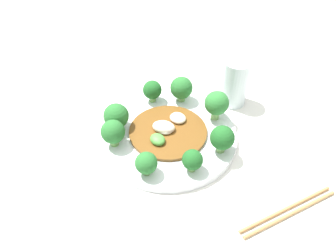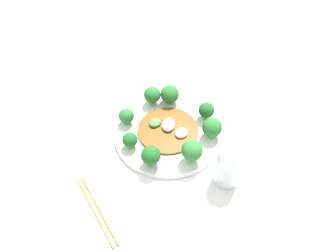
{
  "view_description": "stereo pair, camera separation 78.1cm",
  "coord_description": "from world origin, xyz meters",
  "px_view_note": "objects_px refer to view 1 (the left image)",
  "views": [
    {
      "loc": [
        -0.12,
        0.47,
        1.29
      ],
      "look_at": [
        0.04,
        -0.03,
        0.81
      ],
      "focal_mm": 35.0,
      "sensor_mm": 36.0,
      "label": 1
    },
    {
      "loc": [
        -0.55,
        -0.15,
        1.48
      ],
      "look_at": [
        0.04,
        -0.03,
        0.81
      ],
      "focal_mm": 35.0,
      "sensor_mm": 36.0,
      "label": 2
    }
  ],
  "objects_px": {
    "broccoli_west": "(222,138)",
    "chopsticks": "(289,211)",
    "broccoli_northeast": "(113,132)",
    "broccoli_east": "(116,116)",
    "broccoli_northwest": "(192,160)",
    "drinking_glass": "(235,83)",
    "broccoli_southeast": "(152,90)",
    "broccoli_north": "(146,163)",
    "broccoli_south": "(181,88)",
    "plate": "(168,135)",
    "stirfry_center": "(167,130)",
    "broccoli_southwest": "(217,104)"
  },
  "relations": [
    {
      "from": "broccoli_south",
      "to": "broccoli_east",
      "type": "relative_size",
      "value": 1.03
    },
    {
      "from": "broccoli_west",
      "to": "broccoli_southwest",
      "type": "height_order",
      "value": "broccoli_southwest"
    },
    {
      "from": "broccoli_northwest",
      "to": "broccoli_southwest",
      "type": "height_order",
      "value": "broccoli_southwest"
    },
    {
      "from": "plate",
      "to": "broccoli_southwest",
      "type": "xyz_separation_m",
      "value": [
        -0.09,
        -0.08,
        0.05
      ]
    },
    {
      "from": "broccoli_southeast",
      "to": "broccoli_north",
      "type": "xyz_separation_m",
      "value": [
        -0.07,
        0.22,
        -0.0
      ]
    },
    {
      "from": "broccoli_northeast",
      "to": "drinking_glass",
      "type": "relative_size",
      "value": 0.53
    },
    {
      "from": "broccoli_northeast",
      "to": "broccoli_east",
      "type": "height_order",
      "value": "same"
    },
    {
      "from": "broccoli_southwest",
      "to": "chopsticks",
      "type": "height_order",
      "value": "broccoli_southwest"
    },
    {
      "from": "broccoli_northeast",
      "to": "drinking_glass",
      "type": "distance_m",
      "value": 0.32
    },
    {
      "from": "drinking_glass",
      "to": "plate",
      "type": "bearing_deg",
      "value": 56.7
    },
    {
      "from": "broccoli_south",
      "to": "broccoli_northeast",
      "type": "distance_m",
      "value": 0.21
    },
    {
      "from": "broccoli_south",
      "to": "stirfry_center",
      "type": "xyz_separation_m",
      "value": [
        -0.0,
        0.12,
        -0.03
      ]
    },
    {
      "from": "plate",
      "to": "chopsticks",
      "type": "distance_m",
      "value": 0.29
    },
    {
      "from": "broccoli_north",
      "to": "broccoli_west",
      "type": "bearing_deg",
      "value": -140.79
    },
    {
      "from": "drinking_glass",
      "to": "chopsticks",
      "type": "relative_size",
      "value": 0.72
    },
    {
      "from": "broccoli_west",
      "to": "broccoli_south",
      "type": "height_order",
      "value": "broccoli_south"
    },
    {
      "from": "broccoli_south",
      "to": "drinking_glass",
      "type": "bearing_deg",
      "value": -155.62
    },
    {
      "from": "broccoli_northeast",
      "to": "broccoli_south",
      "type": "bearing_deg",
      "value": -116.26
    },
    {
      "from": "broccoli_west",
      "to": "broccoli_northwest",
      "type": "bearing_deg",
      "value": 57.1
    },
    {
      "from": "plate",
      "to": "stirfry_center",
      "type": "xyz_separation_m",
      "value": [
        0.0,
        -0.0,
        0.02
      ]
    },
    {
      "from": "chopsticks",
      "to": "broccoli_north",
      "type": "bearing_deg",
      "value": 0.86
    },
    {
      "from": "broccoli_south",
      "to": "broccoli_southwest",
      "type": "bearing_deg",
      "value": 156.46
    },
    {
      "from": "broccoli_south",
      "to": "plate",
      "type": "bearing_deg",
      "value": 92.03
    },
    {
      "from": "broccoli_southwest",
      "to": "stirfry_center",
      "type": "height_order",
      "value": "broccoli_southwest"
    },
    {
      "from": "broccoli_southeast",
      "to": "chopsticks",
      "type": "distance_m",
      "value": 0.4
    },
    {
      "from": "broccoli_southwest",
      "to": "drinking_glass",
      "type": "distance_m",
      "value": 0.1
    },
    {
      "from": "broccoli_northwest",
      "to": "broccoli_west",
      "type": "relative_size",
      "value": 0.8
    },
    {
      "from": "broccoli_east",
      "to": "drinking_glass",
      "type": "relative_size",
      "value": 0.53
    },
    {
      "from": "broccoli_northeast",
      "to": "broccoli_east",
      "type": "distance_m",
      "value": 0.05
    },
    {
      "from": "broccoli_southwest",
      "to": "broccoli_east",
      "type": "height_order",
      "value": "broccoli_southwest"
    },
    {
      "from": "broccoli_southeast",
      "to": "chopsticks",
      "type": "height_order",
      "value": "broccoli_southeast"
    },
    {
      "from": "broccoli_northwest",
      "to": "drinking_glass",
      "type": "bearing_deg",
      "value": -98.31
    },
    {
      "from": "broccoli_southwest",
      "to": "stirfry_center",
      "type": "distance_m",
      "value": 0.13
    },
    {
      "from": "broccoli_west",
      "to": "broccoli_east",
      "type": "height_order",
      "value": "same"
    },
    {
      "from": "broccoli_west",
      "to": "chopsticks",
      "type": "bearing_deg",
      "value": 145.9
    },
    {
      "from": "broccoli_northeast",
      "to": "chopsticks",
      "type": "relative_size",
      "value": 0.38
    },
    {
      "from": "broccoli_west",
      "to": "chopsticks",
      "type": "relative_size",
      "value": 0.39
    },
    {
      "from": "broccoli_southeast",
      "to": "broccoli_south",
      "type": "bearing_deg",
      "value": -160.64
    },
    {
      "from": "broccoli_northwest",
      "to": "broccoli_east",
      "type": "xyz_separation_m",
      "value": [
        0.19,
        -0.07,
        0.01
      ]
    },
    {
      "from": "broccoli_south",
      "to": "drinking_glass",
      "type": "xyz_separation_m",
      "value": [
        -0.12,
        -0.05,
        0.01
      ]
    },
    {
      "from": "broccoli_southeast",
      "to": "stirfry_center",
      "type": "relative_size",
      "value": 0.33
    },
    {
      "from": "broccoli_northwest",
      "to": "broccoli_east",
      "type": "bearing_deg",
      "value": -19.97
    },
    {
      "from": "broccoli_southwest",
      "to": "chopsticks",
      "type": "bearing_deg",
      "value": 131.91
    },
    {
      "from": "broccoli_northwest",
      "to": "stirfry_center",
      "type": "distance_m",
      "value": 0.12
    },
    {
      "from": "broccoli_west",
      "to": "broccoli_northeast",
      "type": "distance_m",
      "value": 0.22
    },
    {
      "from": "broccoli_southeast",
      "to": "drinking_glass",
      "type": "xyz_separation_m",
      "value": [
        -0.18,
        -0.08,
        0.01
      ]
    },
    {
      "from": "broccoli_southeast",
      "to": "broccoli_north",
      "type": "distance_m",
      "value": 0.23
    },
    {
      "from": "stirfry_center",
      "to": "chopsticks",
      "type": "xyz_separation_m",
      "value": [
        -0.27,
        0.12,
        -0.02
      ]
    },
    {
      "from": "broccoli_northwest",
      "to": "broccoli_southwest",
      "type": "relative_size",
      "value": 0.7
    },
    {
      "from": "broccoli_northwest",
      "to": "drinking_glass",
      "type": "distance_m",
      "value": 0.26
    }
  ]
}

